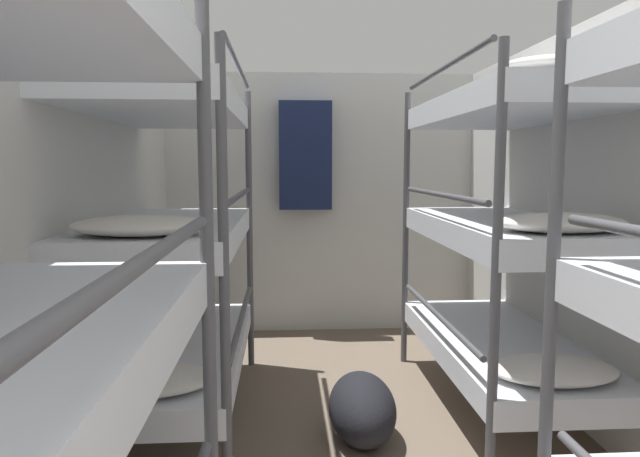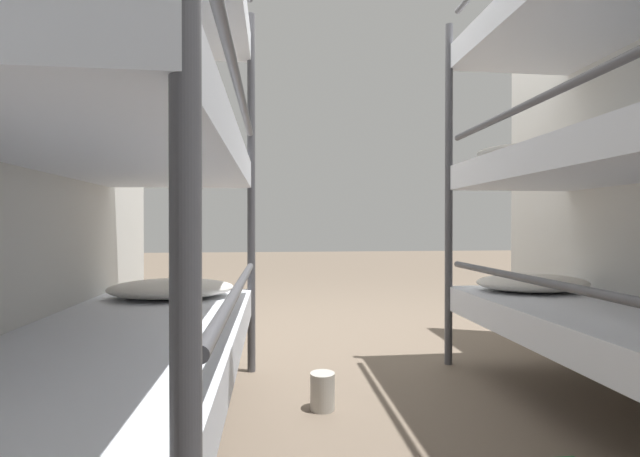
# 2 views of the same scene
# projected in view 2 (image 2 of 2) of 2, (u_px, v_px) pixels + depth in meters

# --- Properties ---
(ground_plane) EXTENTS (20.00, 20.00, 0.00)m
(ground_plane) POSITION_uv_depth(u_px,v_px,m) (337.00, 340.00, 2.98)
(ground_plane) COLOR #6B5B4C
(bunk_stack_left_near) EXTENTS (0.78, 1.81, 2.00)m
(bunk_stack_left_near) POSITION_uv_depth(u_px,v_px,m) (622.00, 154.00, 1.70)
(bunk_stack_left_near) COLOR #4C4C51
(bunk_stack_left_near) RESTS_ON ground_plane
(bunk_stack_right_near) EXTENTS (0.78, 1.81, 2.00)m
(bunk_stack_right_near) POSITION_uv_depth(u_px,v_px,m) (132.00, 144.00, 1.49)
(bunk_stack_right_near) COLOR #4C4C51
(bunk_stack_right_near) RESTS_ON ground_plane
(tin_can) EXTENTS (0.11, 0.11, 0.16)m
(tin_can) POSITION_uv_depth(u_px,v_px,m) (322.00, 391.00, 1.87)
(tin_can) COLOR #B7B2A8
(tin_can) RESTS_ON ground_plane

